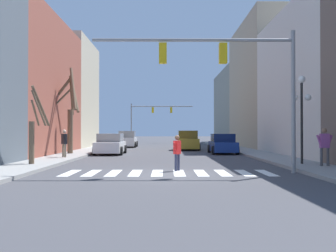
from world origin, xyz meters
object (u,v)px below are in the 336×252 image
traffic_signal_near (231,67)px  car_driving_away_lane (110,145)px  street_tree_left_near (69,111)px  car_parked_right_mid (127,140)px  pedestrian_crossing_street (324,143)px  car_parked_right_near (223,144)px  street_tree_right_far (34,131)px  pedestrian_on_left_sidewalk (64,141)px  street_lamp_right_corner (302,101)px  traffic_signal_far (151,114)px  car_at_intersection (188,141)px  pedestrian_waiting_at_curb (177,150)px

traffic_signal_near → car_driving_away_lane: traffic_signal_near is taller
street_tree_left_near → car_driving_away_lane: bearing=29.3°
car_parked_right_mid → pedestrian_crossing_street: bearing=-155.5°
car_parked_right_near → street_tree_right_far: (-10.80, -11.07, 1.03)m
pedestrian_on_left_sidewalk → street_tree_left_near: street_tree_left_near is taller
street_lamp_right_corner → car_parked_right_mid: (-10.77, 23.67, -2.37)m
traffic_signal_far → street_tree_right_far: 39.12m
traffic_signal_near → car_parked_right_mid: traffic_signal_near is taller
traffic_signal_far → car_driving_away_lane: 28.82m
car_at_intersection → pedestrian_on_left_sidewalk: 14.68m
car_parked_right_mid → pedestrian_on_left_sidewalk: (-2.01, -18.79, 0.33)m
street_lamp_right_corner → pedestrian_crossing_street: (0.60, -1.25, -2.01)m
pedestrian_waiting_at_curb → street_lamp_right_corner: bearing=-44.3°
street_tree_left_near → car_parked_right_mid: bearing=79.6°
car_driving_away_lane → street_lamp_right_corner: bearing=-134.1°
car_at_intersection → car_driving_away_lane: bearing=137.2°
pedestrian_crossing_street → car_parked_right_near: bearing=-76.3°
street_tree_left_near → pedestrian_waiting_at_curb: bearing=-55.8°
car_driving_away_lane → street_tree_left_near: size_ratio=0.73×
street_lamp_right_corner → car_at_intersection: street_lamp_right_corner is taller
street_lamp_right_corner → pedestrian_on_left_sidewalk: (-12.78, 4.88, -2.04)m
traffic_signal_far → pedestrian_waiting_at_curb: 41.14m
pedestrian_on_left_sidewalk → street_tree_left_near: bearing=-30.2°
car_parked_right_mid → street_tree_left_near: street_tree_left_near is taller
car_at_intersection → traffic_signal_near: bearing=-178.1°
pedestrian_on_left_sidewalk → car_driving_away_lane: bearing=-60.5°
traffic_signal_near → car_at_intersection: traffic_signal_near is taller
car_parked_right_near → street_tree_left_near: size_ratio=0.69×
car_parked_right_near → pedestrian_on_left_sidewalk: (-10.56, -6.30, 0.42)m
pedestrian_crossing_street → street_tree_right_far: bearing=-4.7°
traffic_signal_far → car_driving_away_lane: bearing=-93.9°
traffic_signal_far → street_tree_right_far: (-4.22, -38.81, -2.60)m
pedestrian_waiting_at_curb → street_tree_right_far: 7.26m
street_lamp_right_corner → car_driving_away_lane: size_ratio=0.96×
pedestrian_waiting_at_curb → pedestrian_crossing_street: 6.76m
car_at_intersection → street_tree_left_near: (-8.90, -8.19, 2.31)m
street_lamp_right_corner → car_parked_right_mid: size_ratio=1.01×
car_parked_right_mid → street_tree_right_far: (-2.25, -23.56, 0.93)m
traffic_signal_far → car_driving_away_lane: (-1.95, -28.52, -3.61)m
car_parked_right_near → street_tree_left_near: street_tree_left_near is taller
pedestrian_on_left_sidewalk → street_tree_right_far: 4.81m
traffic_signal_near → pedestrian_crossing_street: bearing=19.8°
pedestrian_on_left_sidewalk → car_parked_right_mid: bearing=-46.4°
car_driving_away_lane → traffic_signal_far: bearing=-3.9°
car_driving_away_lane → pedestrian_on_left_sidewalk: pedestrian_on_left_sidewalk is taller
traffic_signal_far → pedestrian_waiting_at_curb: size_ratio=5.90×
traffic_signal_near → pedestrian_waiting_at_curb: size_ratio=5.40×
traffic_signal_near → car_parked_right_mid: bearing=104.5°
traffic_signal_near → car_parked_right_near: traffic_signal_near is taller
pedestrian_crossing_street → street_tree_left_near: bearing=-34.7°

